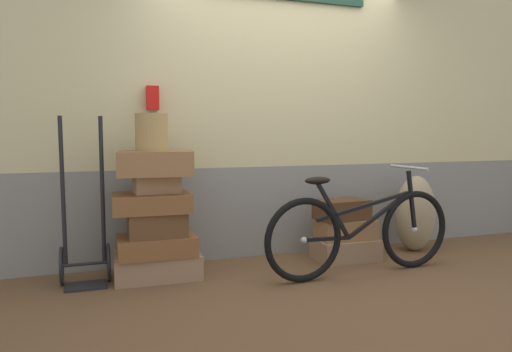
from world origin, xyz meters
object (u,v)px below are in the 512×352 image
(suitcase_1, at_px, (157,245))
(burlap_sack, at_px, (415,213))
(suitcase_2, at_px, (157,224))
(bicycle, at_px, (361,232))
(suitcase_4, at_px, (157,184))
(suitcase_6, at_px, (345,249))
(suitcase_7, at_px, (346,229))
(suitcase_0, at_px, (158,266))
(luggage_trolley, at_px, (85,245))
(wicker_basket, at_px, (151,132))
(suitcase_8, at_px, (342,210))
(suitcase_5, at_px, (155,163))
(suitcase_3, at_px, (152,203))

(suitcase_1, relative_size, burlap_sack, 0.82)
(suitcase_2, distance_m, bicycle, 1.65)
(burlap_sack, bearing_deg, suitcase_4, -178.93)
(suitcase_2, bearing_deg, burlap_sack, 2.38)
(suitcase_6, xyz_separation_m, suitcase_7, (0.01, 0.01, 0.19))
(burlap_sack, bearing_deg, suitcase_2, -177.96)
(suitcase_0, height_order, luggage_trolley, luggage_trolley)
(suitcase_2, distance_m, wicker_basket, 0.72)
(suitcase_2, bearing_deg, suitcase_8, 1.62)
(suitcase_1, height_order, bicycle, bicycle)
(suitcase_8, distance_m, burlap_sack, 0.86)
(suitcase_0, relative_size, suitcase_4, 1.94)
(suitcase_2, relative_size, wicker_basket, 1.54)
(luggage_trolley, bearing_deg, suitcase_4, -5.04)
(suitcase_2, height_order, suitcase_4, suitcase_4)
(suitcase_1, distance_m, suitcase_6, 1.72)
(burlap_sack, bearing_deg, suitcase_6, -175.00)
(suitcase_0, height_order, suitcase_7, suitcase_7)
(suitcase_1, distance_m, suitcase_5, 0.65)
(suitcase_1, bearing_deg, suitcase_6, 0.49)
(suitcase_0, height_order, wicker_basket, wicker_basket)
(suitcase_6, xyz_separation_m, wicker_basket, (-1.73, 0.01, 1.07))
(suitcase_3, bearing_deg, suitcase_8, 2.97)
(bicycle, bearing_deg, suitcase_4, 163.70)
(suitcase_8, relative_size, wicker_basket, 1.61)
(suitcase_3, relative_size, suitcase_6, 1.06)
(suitcase_0, bearing_deg, burlap_sack, 3.14)
(suitcase_0, relative_size, bicycle, 0.39)
(suitcase_4, xyz_separation_m, bicycle, (1.58, -0.46, -0.40))
(luggage_trolley, bearing_deg, suitcase_5, -9.40)
(suitcase_3, bearing_deg, suitcase_1, -17.39)
(suitcase_5, distance_m, suitcase_6, 1.90)
(suitcase_1, distance_m, suitcase_4, 0.49)
(suitcase_2, height_order, suitcase_3, suitcase_3)
(suitcase_8, bearing_deg, suitcase_6, -35.29)
(suitcase_7, bearing_deg, burlap_sack, 7.39)
(suitcase_5, height_order, bicycle, suitcase_5)
(suitcase_8, distance_m, bicycle, 0.48)
(suitcase_6, xyz_separation_m, burlap_sack, (0.82, 0.07, 0.27))
(suitcase_0, height_order, burlap_sack, burlap_sack)
(suitcase_3, distance_m, suitcase_4, 0.15)
(suitcase_5, height_order, luggage_trolley, luggage_trolley)
(suitcase_5, relative_size, suitcase_8, 1.22)
(burlap_sack, height_order, bicycle, bicycle)
(suitcase_1, height_order, suitcase_3, suitcase_3)
(wicker_basket, bearing_deg, burlap_sack, 1.38)
(suitcase_5, bearing_deg, suitcase_4, 75.47)
(suitcase_4, relative_size, suitcase_7, 0.68)
(burlap_sack, relative_size, bicycle, 0.43)
(suitcase_5, height_order, suitcase_7, suitcase_5)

